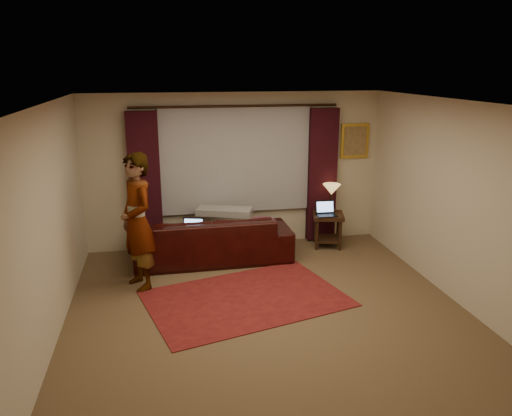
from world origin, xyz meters
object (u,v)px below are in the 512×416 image
(laptop_sofa, at_px, (192,228))
(tiffany_lamp, at_px, (331,198))
(laptop_table, at_px, (327,209))
(person, at_px, (137,222))
(sofa, at_px, (212,230))
(end_table, at_px, (328,230))

(laptop_sofa, bearing_deg, tiffany_lamp, 27.92)
(tiffany_lamp, relative_size, laptop_table, 1.38)
(laptop_sofa, height_order, person, person)
(sofa, bearing_deg, tiffany_lamp, -170.87)
(sofa, height_order, person, person)
(end_table, relative_size, person, 0.31)
(person, bearing_deg, laptop_table, 82.81)
(sofa, relative_size, laptop_table, 6.99)
(end_table, xyz_separation_m, laptop_table, (-0.07, -0.11, 0.41))
(end_table, xyz_separation_m, person, (-3.11, -1.06, 0.66))
(laptop_table, bearing_deg, end_table, 60.17)
(sofa, xyz_separation_m, end_table, (2.01, 0.24, -0.21))
(laptop_sofa, relative_size, person, 0.19)
(sofa, relative_size, person, 1.30)
(laptop_sofa, relative_size, end_table, 0.60)
(tiffany_lamp, bearing_deg, end_table, -126.04)
(sofa, xyz_separation_m, laptop_table, (1.94, 0.13, 0.20))
(end_table, height_order, tiffany_lamp, tiffany_lamp)
(end_table, height_order, person, person)
(sofa, height_order, tiffany_lamp, tiffany_lamp)
(sofa, height_order, laptop_table, sofa)
(laptop_sofa, distance_m, laptop_table, 2.30)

